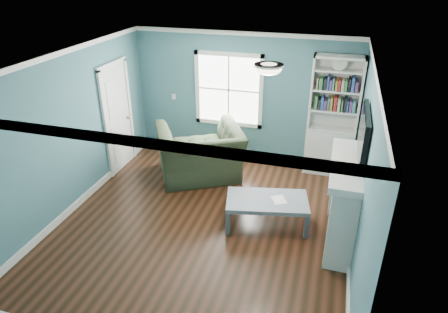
# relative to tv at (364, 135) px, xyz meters

# --- Properties ---
(floor) EXTENTS (5.00, 5.00, 0.00)m
(floor) POSITION_rel_tv_xyz_m (-2.20, -0.20, -1.72)
(floor) COLOR black
(floor) RESTS_ON ground
(room_walls) EXTENTS (5.00, 5.00, 5.00)m
(room_walls) POSITION_rel_tv_xyz_m (-2.20, -0.20, -0.14)
(room_walls) COLOR teal
(room_walls) RESTS_ON ground
(trim) EXTENTS (4.50, 5.00, 2.60)m
(trim) POSITION_rel_tv_xyz_m (-2.20, -0.20, -0.49)
(trim) COLOR white
(trim) RESTS_ON ground
(window) EXTENTS (1.40, 0.06, 1.50)m
(window) POSITION_rel_tv_xyz_m (-2.50, 2.29, -0.27)
(window) COLOR white
(window) RESTS_ON room_walls
(bookshelf) EXTENTS (0.90, 0.35, 2.31)m
(bookshelf) POSITION_rel_tv_xyz_m (-0.43, 2.10, -0.80)
(bookshelf) COLOR silver
(bookshelf) RESTS_ON ground
(fireplace) EXTENTS (0.44, 1.58, 1.30)m
(fireplace) POSITION_rel_tv_xyz_m (-0.12, 0.00, -1.09)
(fireplace) COLOR black
(fireplace) RESTS_ON ground
(tv) EXTENTS (0.06, 1.10, 0.65)m
(tv) POSITION_rel_tv_xyz_m (0.00, 0.00, 0.00)
(tv) COLOR black
(tv) RESTS_ON fireplace
(door) EXTENTS (0.12, 0.98, 2.17)m
(door) POSITION_rel_tv_xyz_m (-4.42, 1.20, -0.65)
(door) COLOR silver
(door) RESTS_ON ground
(ceiling_fixture) EXTENTS (0.38, 0.38, 0.15)m
(ceiling_fixture) POSITION_rel_tv_xyz_m (-1.30, -0.10, 0.82)
(ceiling_fixture) COLOR white
(ceiling_fixture) RESTS_ON room_walls
(light_switch) EXTENTS (0.08, 0.01, 0.12)m
(light_switch) POSITION_rel_tv_xyz_m (-3.70, 2.28, -0.52)
(light_switch) COLOR white
(light_switch) RESTS_ON room_walls
(recliner) EXTENTS (1.82, 1.62, 1.33)m
(recliner) POSITION_rel_tv_xyz_m (-2.77, 1.23, -1.06)
(recliner) COLOR black
(recliner) RESTS_ON ground
(coffee_table) EXTENTS (1.38, 0.94, 0.46)m
(coffee_table) POSITION_rel_tv_xyz_m (-1.24, 0.06, -1.33)
(coffee_table) COLOR #474F55
(coffee_table) RESTS_ON ground
(paper_sheet) EXTENTS (0.29, 0.31, 0.00)m
(paper_sheet) POSITION_rel_tv_xyz_m (-1.07, 0.09, -1.27)
(paper_sheet) COLOR white
(paper_sheet) RESTS_ON coffee_table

